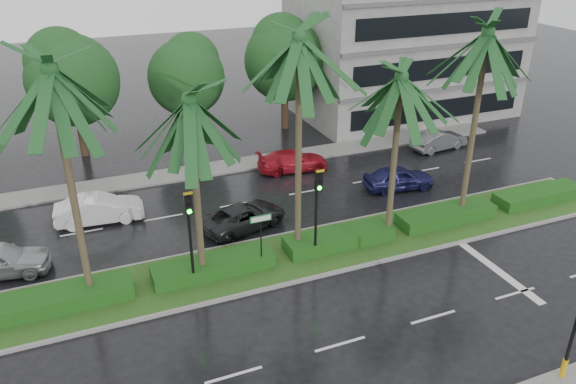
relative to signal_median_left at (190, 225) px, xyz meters
name	(u,v)px	position (x,y,z in m)	size (l,w,h in m)	color
ground	(287,272)	(4.00, -0.30, -3.00)	(120.00, 120.00, 0.00)	black
far_sidewalk	(213,169)	(4.00, 11.70, -2.94)	(40.00, 2.00, 0.12)	slate
median	(279,259)	(4.00, 0.70, -2.92)	(36.00, 4.00, 0.15)	gray
hedge	(279,252)	(4.00, 0.70, -2.55)	(35.20, 1.40, 0.60)	#174E16
lane_markings	(354,262)	(7.04, -0.73, -2.99)	(34.00, 13.06, 0.01)	silver
palm_row	(246,84)	(2.75, 0.72, 5.14)	(26.30, 4.20, 10.38)	#433A27
signal_median_left	(190,225)	(0.00, 0.00, 0.00)	(0.34, 0.42, 4.36)	black
signal_median_right	(317,201)	(5.50, 0.00, 0.00)	(0.34, 0.42, 4.36)	black
street_sign	(261,228)	(3.00, 0.18, -0.87)	(0.95, 0.09, 2.60)	black
bg_trees	(182,71)	(3.75, 17.29, 1.85)	(32.48, 5.65, 8.17)	#352818
building	(404,34)	(21.00, 17.70, 3.00)	(16.00, 10.00, 12.00)	slate
car_white	(99,209)	(-3.00, 7.51, -2.29)	(4.29, 1.49, 1.41)	white
car_darkgrey	(244,217)	(3.50, 4.15, -2.39)	(4.38, 2.02, 1.22)	black
car_red	(293,161)	(8.50, 9.79, -2.38)	(4.28, 1.74, 1.24)	#A3111E
car_blue	(398,178)	(13.00, 5.10, -2.33)	(3.95, 1.59, 1.35)	#1A1C50
car_grey	(439,140)	(18.82, 9.33, -2.35)	(3.93, 1.37, 1.30)	#55575A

